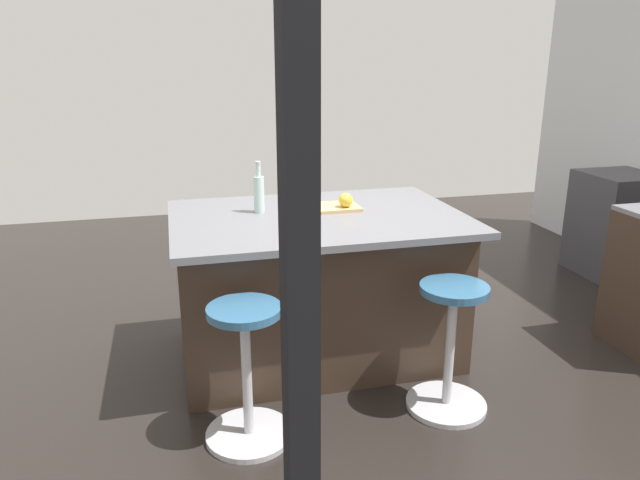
% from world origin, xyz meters
% --- Properties ---
extents(ground_plane, '(7.76, 7.76, 0.00)m').
position_xyz_m(ground_plane, '(0.00, 0.00, 0.00)').
color(ground_plane, black).
extents(oven_range, '(0.60, 0.61, 0.90)m').
position_xyz_m(oven_range, '(-2.64, -0.86, 0.45)').
color(oven_range, '#38383D').
rests_on(oven_range, ground_plane).
extents(kitchen_island, '(1.74, 1.20, 0.94)m').
position_xyz_m(kitchen_island, '(0.26, -0.05, 0.48)').
color(kitchen_island, '#38281E').
rests_on(kitchen_island, ground_plane).
extents(stool_by_window, '(0.44, 0.44, 0.72)m').
position_xyz_m(stool_by_window, '(-0.29, 0.72, 0.34)').
color(stool_by_window, '#B7B7BC').
rests_on(stool_by_window, ground_plane).
extents(stool_middle, '(0.44, 0.44, 0.72)m').
position_xyz_m(stool_middle, '(0.80, 0.72, 0.34)').
color(stool_middle, '#B7B7BC').
rests_on(stool_middle, ground_plane).
extents(cutting_board, '(0.36, 0.24, 0.02)m').
position_xyz_m(cutting_board, '(0.15, -0.13, 0.95)').
color(cutting_board, tan).
rests_on(cutting_board, kitchen_island).
extents(apple_green, '(0.08, 0.08, 0.08)m').
position_xyz_m(apple_green, '(0.28, -0.19, 1.00)').
color(apple_green, '#609E2D').
rests_on(apple_green, cutting_board).
extents(apple_yellow, '(0.09, 0.09, 0.09)m').
position_xyz_m(apple_yellow, '(0.07, -0.08, 1.01)').
color(apple_yellow, gold).
rests_on(apple_yellow, cutting_board).
extents(water_bottle, '(0.06, 0.06, 0.31)m').
position_xyz_m(water_bottle, '(0.59, -0.16, 1.07)').
color(water_bottle, silver).
rests_on(water_bottle, kitchen_island).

